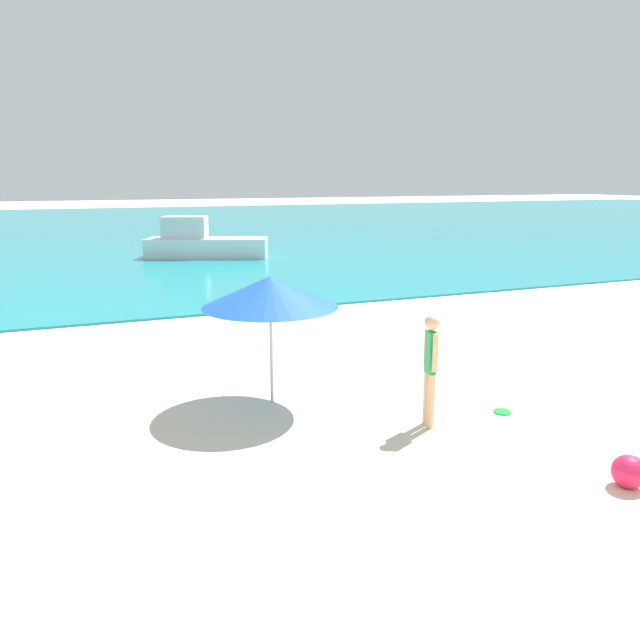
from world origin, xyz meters
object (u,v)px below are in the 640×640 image
object	(u,v)px
person_standing	(430,364)
beach_umbrella	(270,292)
beach_ball	(629,472)
frisbee	(502,412)
boat_near	(202,243)

from	to	relation	value
person_standing	beach_umbrella	distance (m)	2.62
beach_ball	frisbee	bearing A→B (deg)	87.13
person_standing	boat_near	size ratio (longest dim) A/B	0.30
frisbee	person_standing	bearing A→B (deg)	-179.53
person_standing	frisbee	distance (m)	1.60
beach_ball	beach_umbrella	xyz separation A→B (m)	(-2.98, 4.08, 1.59)
beach_umbrella	boat_near	bearing A→B (deg)	82.32
frisbee	beach_umbrella	size ratio (longest dim) A/B	0.13
boat_near	beach_ball	xyz separation A→B (m)	(0.57, -22.03, -0.48)
person_standing	beach_ball	distance (m)	2.76
boat_near	beach_ball	world-z (taller)	boat_near
boat_near	beach_ball	bearing A→B (deg)	-67.56
boat_near	beach_umbrella	distance (m)	18.14
person_standing	frisbee	world-z (taller)	person_standing
boat_near	beach_umbrella	world-z (taller)	beach_umbrella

